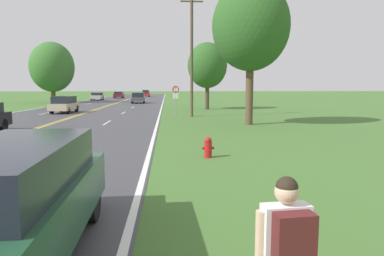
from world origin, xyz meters
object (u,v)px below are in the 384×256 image
Objects in this scene: tree_left_verge at (52,67)px; fire_hydrant at (208,147)px; traffic_sign at (176,93)px; car_silver_hatchback_receding at (97,96)px; hitchhiker_person at (287,248)px; car_dark_grey_sedan_mid_far at (138,98)px; tree_mid_treeline at (251,27)px; car_red_hatchback_horizon at (146,93)px; car_champagne_hatchback_mid_near at (64,104)px; tree_behind_sign at (207,66)px; car_maroon_hatchback_distant at (119,95)px; car_dark_green_suv_nearest at (13,201)px.

fire_hydrant is at bearing -66.18° from tree_left_verge.
car_silver_hatchback_receding is (-13.64, 36.01, -1.16)m from traffic_sign.
hitchhiker_person is 0.37× the size of car_dark_grey_sedan_mid_far.
traffic_sign is at bearing 124.74° from tree_mid_treeline.
traffic_sign is at bearing -4.65° from hitchhiker_person.
fire_hydrant is at bearing -110.86° from tree_mid_treeline.
car_dark_grey_sedan_mid_far is 1.06× the size of car_silver_hatchback_receding.
car_red_hatchback_horizon is (-6.66, 74.68, 0.52)m from fire_hydrant.
car_champagne_hatchback_mid_near is 1.13× the size of car_red_hatchback_horizon.
car_silver_hatchback_receding is at bearing -17.59° from car_red_hatchback_horizon.
tree_mid_treeline is at bearing -86.70° from tree_behind_sign.
tree_left_verge is at bearing -101.98° from car_dark_grey_sedan_mid_far.
car_red_hatchback_horizon is at bearing -2.86° from car_champagne_hatchback_mid_near.
car_maroon_hatchback_distant is (7.18, 21.32, -4.73)m from tree_left_verge.
tree_left_verge reaches higher than car_silver_hatchback_receding.
car_silver_hatchback_receding reaches higher than fire_hydrant.
traffic_sign reaches higher than car_maroon_hatchback_distant.
hitchhiker_person is 20.32m from tree_mid_treeline.
car_champagne_hatchback_mid_near is at bearing 117.36° from fire_hydrant.
tree_left_verge reaches higher than fire_hydrant.
tree_left_verge is at bearing -164.60° from car_dark_green_suv_nearest.
car_dark_green_suv_nearest is 61.03m from car_silver_hatchback_receding.
tree_left_verge is 40.42m from tree_mid_treeline.
car_champagne_hatchback_mid_near is (-7.65, 28.62, -0.08)m from car_dark_green_suv_nearest.
car_champagne_hatchback_mid_near reaches higher than car_silver_hatchback_receding.
tree_behind_sign is at bearing 28.81° from car_dark_grey_sedan_mid_far.
fire_hydrant is at bearing 7.05° from car_red_hatchback_horizon.
car_red_hatchback_horizon is at bearing 99.34° from tree_mid_treeline.
tree_behind_sign is 1.62× the size of car_dark_grey_sedan_mid_far.
hitchhiker_person is 3.63m from car_dark_green_suv_nearest.
car_dark_green_suv_nearest reaches higher than fire_hydrant.
car_dark_green_suv_nearest is at bearing -72.76° from tree_left_verge.
tree_behind_sign is 17.81m from car_dark_grey_sedan_mid_far.
car_champagne_hatchback_mid_near is (-10.81, 30.41, -0.18)m from hitchhiker_person.
car_dark_green_suv_nearest is 1.18× the size of car_champagne_hatchback_mid_near.
car_dark_green_suv_nearest is at bearing 54.96° from hitchhiker_person.
car_dark_grey_sedan_mid_far is at bearing -165.63° from car_maroon_hatchback_distant.
car_maroon_hatchback_distant is at bearing 71.37° from tree_left_verge.
car_champagne_hatchback_mid_near is at bearing 156.38° from traffic_sign.
car_champagne_hatchback_mid_near is at bearing 143.27° from tree_mid_treeline.
car_dark_green_suv_nearest reaches higher than car_champagne_hatchback_mid_near.
traffic_sign is 32.47m from tree_left_verge.
car_red_hatchback_horizon reaches higher than car_dark_grey_sedan_mid_far.
car_champagne_hatchback_mid_near is 31.60m from car_silver_hatchback_receding.
tree_mid_treeline is at bearing -55.26° from traffic_sign.
car_dark_grey_sedan_mid_far reaches higher than fire_hydrant.
hitchhiker_person is 0.45× the size of car_red_hatchback_horizon.
tree_left_verge is at bearing 22.12° from car_champagne_hatchback_mid_near.
tree_mid_treeline is (4.64, -6.69, 4.33)m from traffic_sign.
car_dark_grey_sedan_mid_far is at bearing 0.80° from hitchhiker_person.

